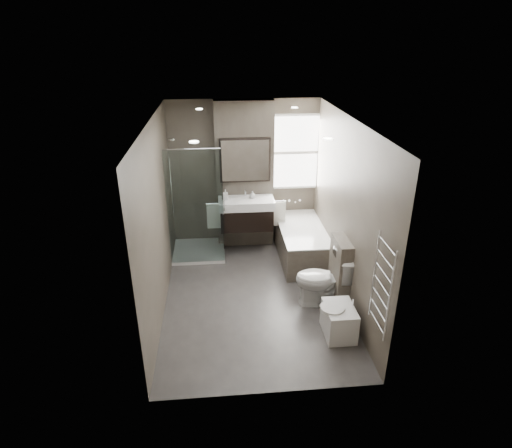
{
  "coord_description": "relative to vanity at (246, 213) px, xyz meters",
  "views": [
    {
      "loc": [
        -0.47,
        -5.38,
        3.64
      ],
      "look_at": [
        0.05,
        0.15,
        1.11
      ],
      "focal_mm": 30.0,
      "sensor_mm": 36.0,
      "label": 1
    }
  ],
  "objects": [
    {
      "name": "soap_bottle_a",
      "position": [
        -0.35,
        0.01,
        0.35
      ],
      "size": [
        0.08,
        0.08,
        0.18
      ],
      "primitive_type": "imported",
      "color": "white",
      "rests_on": "vanity"
    },
    {
      "name": "soap_bottle_b",
      "position": [
        0.11,
        0.04,
        0.32
      ],
      "size": [
        0.1,
        0.1,
        0.13
      ],
      "primitive_type": "imported",
      "color": "white",
      "rests_on": "vanity"
    },
    {
      "name": "vanity_pier",
      "position": [
        0.0,
        0.35,
        0.56
      ],
      "size": [
        1.0,
        0.25,
        2.6
      ],
      "primitive_type": "cube",
      "color": "#514A40",
      "rests_on": "ground"
    },
    {
      "name": "bathtub",
      "position": [
        0.92,
        -0.33,
        -0.43
      ],
      "size": [
        0.75,
        1.6,
        0.57
      ],
      "color": "#514A40",
      "rests_on": "ground"
    },
    {
      "name": "toilet",
      "position": [
        0.97,
        -1.72,
        -0.34
      ],
      "size": [
        0.85,
        0.57,
        0.8
      ],
      "primitive_type": "imported",
      "rotation": [
        0.0,
        0.0,
        -1.74
      ],
      "color": "white",
      "rests_on": "ground"
    },
    {
      "name": "room",
      "position": [
        0.0,
        -1.43,
        0.56
      ],
      "size": [
        2.7,
        3.9,
        2.7
      ],
      "color": "#43403E",
      "rests_on": "ground"
    },
    {
      "name": "towel_right",
      "position": [
        0.56,
        -0.02,
        -0.02
      ],
      "size": [
        0.24,
        0.06,
        0.44
      ],
      "primitive_type": "cube",
      "color": "silver",
      "rests_on": "vanity_pier"
    },
    {
      "name": "window",
      "position": [
        0.9,
        0.45,
        0.93
      ],
      "size": [
        0.98,
        0.06,
        1.33
      ],
      "color": "white",
      "rests_on": "room"
    },
    {
      "name": "cistern_box",
      "position": [
        1.21,
        -1.68,
        -0.24
      ],
      "size": [
        0.19,
        0.55,
        1.0
      ],
      "color": "#514A40",
      "rests_on": "ground"
    },
    {
      "name": "vanity",
      "position": [
        0.0,
        0.0,
        0.0
      ],
      "size": [
        0.95,
        0.47,
        0.66
      ],
      "color": "black",
      "rests_on": "vanity_pier"
    },
    {
      "name": "shower_enclosure",
      "position": [
        -0.75,
        -0.08,
        -0.25
      ],
      "size": [
        0.9,
        0.9,
        2.0
      ],
      "color": "white",
      "rests_on": "ground"
    },
    {
      "name": "towel_left",
      "position": [
        -0.56,
        -0.02,
        -0.02
      ],
      "size": [
        0.24,
        0.06,
        0.44
      ],
      "primitive_type": "cube",
      "color": "silver",
      "rests_on": "vanity_pier"
    },
    {
      "name": "towel_radiator",
      "position": [
        1.25,
        -3.03,
        0.38
      ],
      "size": [
        0.03,
        0.49,
        1.1
      ],
      "color": "silver",
      "rests_on": "room"
    },
    {
      "name": "bidet",
      "position": [
        1.01,
        -2.41,
        -0.52
      ],
      "size": [
        0.44,
        0.52,
        0.54
      ],
      "color": "white",
      "rests_on": "ground"
    },
    {
      "name": "mirror_cabinet",
      "position": [
        0.0,
        0.19,
        0.89
      ],
      "size": [
        0.86,
        0.08,
        0.76
      ],
      "color": "black",
      "rests_on": "vanity_pier"
    }
  ]
}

